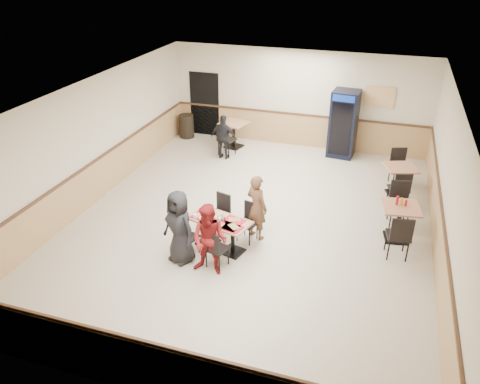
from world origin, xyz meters
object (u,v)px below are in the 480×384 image
(main_table, at_px, (220,229))
(side_table_near, at_px, (399,217))
(diner_woman_left, at_px, (179,227))
(back_table, at_px, (234,131))
(trash_bin, at_px, (187,126))
(lone_diner, at_px, (224,137))
(diner_woman_right, at_px, (210,240))
(pepsi_cooler, at_px, (343,124))
(diner_man_opposite, at_px, (257,207))
(side_table_far, at_px, (399,176))

(main_table, xyz_separation_m, side_table_near, (3.54, 1.49, 0.08))
(diner_woman_left, height_order, side_table_near, diner_woman_left)
(main_table, relative_size, back_table, 1.52)
(back_table, relative_size, trash_bin, 1.21)
(main_table, relative_size, lone_diner, 1.06)
(diner_woman_right, distance_m, pepsi_cooler, 6.85)
(diner_woman_left, relative_size, lone_diner, 1.16)
(diner_woman_right, bearing_deg, lone_diner, 108.14)
(back_table, bearing_deg, trash_bin, 168.82)
(diner_woman_left, bearing_deg, back_table, 122.64)
(diner_woman_right, distance_m, back_table, 6.45)
(back_table, bearing_deg, diner_man_opposite, -66.01)
(lone_diner, bearing_deg, side_table_near, 151.15)
(diner_woman_right, xyz_separation_m, trash_bin, (-3.38, 6.59, -0.36))
(lone_diner, bearing_deg, main_table, 110.34)
(diner_man_opposite, bearing_deg, diner_woman_right, 98.65)
(lone_diner, distance_m, trash_bin, 2.20)
(diner_woman_left, xyz_separation_m, trash_bin, (-2.67, 6.40, -0.40))
(diner_woman_right, bearing_deg, trash_bin, 118.43)
(lone_diner, bearing_deg, diner_woman_left, 101.69)
(diner_man_opposite, height_order, back_table, diner_man_opposite)
(diner_woman_left, xyz_separation_m, diner_woman_right, (0.71, -0.19, -0.04))
(pepsi_cooler, height_order, trash_bin, pepsi_cooler)
(pepsi_cooler, bearing_deg, diner_woman_right, -99.23)
(side_table_near, relative_size, side_table_far, 0.94)
(side_table_near, relative_size, back_table, 0.95)
(diner_woman_left, relative_size, side_table_near, 1.77)
(side_table_near, height_order, back_table, same)
(side_table_far, xyz_separation_m, trash_bin, (-6.78, 2.10, -0.14))
(lone_diner, distance_m, side_table_near, 5.87)
(diner_woman_right, bearing_deg, main_table, 98.44)
(diner_woman_left, xyz_separation_m, side_table_far, (4.11, 4.30, -0.26))
(main_table, bearing_deg, diner_woman_left, -117.90)
(main_table, distance_m, diner_man_opposite, 0.93)
(side_table_far, bearing_deg, trash_bin, 162.81)
(diner_woman_right, height_order, back_table, diner_woman_right)
(main_table, bearing_deg, lone_diner, 123.82)
(diner_man_opposite, relative_size, side_table_near, 1.68)
(main_table, xyz_separation_m, side_table_far, (3.50, 3.65, 0.06))
(main_table, distance_m, side_table_near, 3.84)
(diner_woman_right, xyz_separation_m, side_table_near, (3.44, 2.33, -0.20))
(diner_man_opposite, relative_size, side_table_far, 1.59)
(trash_bin, bearing_deg, diner_woman_left, -67.34)
(diner_man_opposite, bearing_deg, side_table_near, -136.82)
(main_table, height_order, diner_man_opposite, diner_man_opposite)
(side_table_near, bearing_deg, side_table_far, 91.02)
(diner_woman_left, xyz_separation_m, lone_diner, (-0.90, 5.12, -0.11))
(diner_man_opposite, bearing_deg, pepsi_cooler, -75.86)
(diner_woman_right, height_order, side_table_far, diner_woman_right)
(diner_man_opposite, relative_size, back_table, 1.60)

